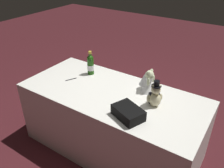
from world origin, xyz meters
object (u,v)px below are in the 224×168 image
(gift_case_black, at_px, (128,113))
(champagne_bottle, at_px, (91,64))
(teddy_bear_groom, at_px, (155,96))
(teddy_bear_bride, at_px, (148,81))
(signing_pen, at_px, (71,79))

(gift_case_black, bearing_deg, champagne_bottle, -31.17)
(teddy_bear_groom, distance_m, champagne_bottle, 0.90)
(champagne_bottle, relative_size, gift_case_black, 0.89)
(teddy_bear_bride, bearing_deg, gift_case_black, 96.57)
(teddy_bear_bride, relative_size, signing_pen, 1.98)
(signing_pen, bearing_deg, teddy_bear_bride, -162.05)
(teddy_bear_groom, xyz_separation_m, champagne_bottle, (0.88, -0.17, 0.02))
(champagne_bottle, distance_m, signing_pen, 0.29)
(gift_case_black, bearing_deg, teddy_bear_bride, -83.43)
(teddy_bear_bride, xyz_separation_m, gift_case_black, (-0.06, 0.49, -0.06))
(teddy_bear_groom, bearing_deg, gift_case_black, 69.43)
(teddy_bear_groom, distance_m, signing_pen, 0.99)
(teddy_bear_groom, relative_size, gift_case_black, 0.83)
(signing_pen, bearing_deg, champagne_bottle, -112.20)
(teddy_bear_bride, relative_size, champagne_bottle, 0.86)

